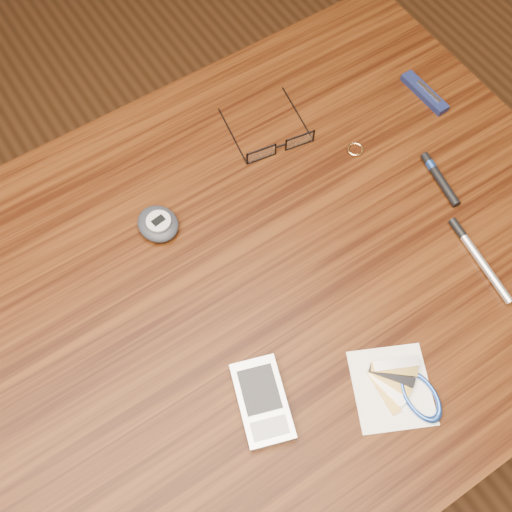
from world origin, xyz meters
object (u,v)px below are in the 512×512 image
Objects in this scene: desk at (241,317)px; eyeglasses at (279,144)px; pedometer at (158,224)px; pocket_knife at (425,93)px; silver_pen at (475,253)px; notepad_keys at (405,390)px; pda_phone at (262,401)px.

eyeglasses is (0.17, 0.16, 0.11)m from desk.
desk is 0.18m from pedometer.
desk is 11.26× the size of pocket_knife.
silver_pen is (0.33, -0.27, -0.01)m from pedometer.
notepad_keys is (0.09, -0.22, 0.11)m from desk.
pedometer reaches higher than eyeglasses.
eyeglasses is 0.37m from pda_phone.
pda_phone is at bearing -150.98° from pocket_knife.
pocket_knife is at bearing -2.26° from pedometer.
desk is at bearing -163.94° from pocket_knife.
pda_phone is 1.72× the size of pedometer.
pocket_knife is at bearing -8.98° from eyeglasses.
pocket_knife is 0.66× the size of silver_pen.
eyeglasses reaches higher than pda_phone.
pedometer is 0.38m from notepad_keys.
notepad_keys is at bearing -154.69° from silver_pen.
pocket_knife is (0.32, 0.34, 0.00)m from notepad_keys.
notepad_keys is at bearing -28.26° from pda_phone.
silver_pen is at bearing -24.62° from desk.
pda_phone is 0.28m from pedometer.
notepad_keys reaches higher than desk.
pda_phone is at bearing -112.53° from desk.
pda_phone is (-0.23, -0.30, -0.00)m from eyeglasses.
eyeglasses is at bearing 43.11° from desk.
pedometer is 0.45m from pocket_knife.
notepad_keys is 0.21m from silver_pen.
pedometer reaches higher than pda_phone.
silver_pen is at bearing -67.31° from eyeglasses.
notepad_keys is 0.46m from pocket_knife.
silver_pen is (0.29, -0.13, 0.11)m from desk.
pedometer is 0.76× the size of pocket_knife.
eyeglasses is 1.10× the size of pda_phone.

